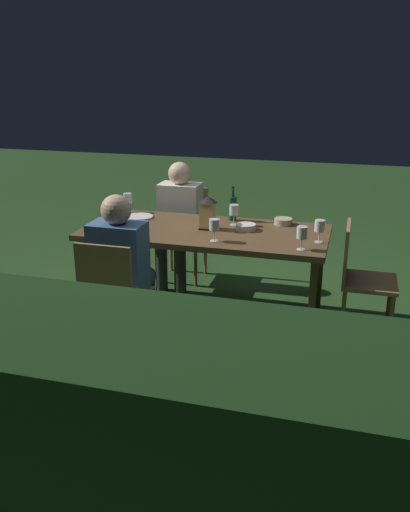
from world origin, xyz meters
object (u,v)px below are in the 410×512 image
at_px(bowl_olives, 283,221).
at_px(side_table, 331,446).
at_px(wine_glass_b, 320,227).
at_px(bowl_bread, 246,227).
at_px(person_in_cream, 178,218).
at_px(ice_bucket, 337,380).
at_px(person_in_blue, 123,263).
at_px(chair_side_right_b, 112,293).
at_px(plate_a, 140,217).
at_px(chair_side_left_b, 185,228).
at_px(wine_glass_c, 302,234).
at_px(dining_table, 205,236).
at_px(wine_glass_a, 234,211).
at_px(green_bottle_on_table, 232,208).
at_px(wine_glass_e, 214,226).
at_px(lantern_centerpiece, 208,211).
at_px(chair_head_near, 360,275).
at_px(wine_glass_d, 128,199).
at_px(plate_b, 132,228).

xyz_separation_m(bowl_olives, side_table, (-0.54, 2.32, -0.32)).
bearing_deg(wine_glass_b, bowl_bread, -16.05).
xyz_separation_m(person_in_cream, bowl_bread, (-0.75, 0.55, 0.13)).
bearing_deg(ice_bucket, person_in_blue, -41.57).
xyz_separation_m(chair_side_right_b, plate_a, (0.20, -1.02, 0.27)).
xyz_separation_m(chair_side_right_b, chair_side_left_b, (0.00, -1.65, 0.00)).
bearing_deg(person_in_blue, wine_glass_c, -165.04).
bearing_deg(dining_table, chair_side_right_b, 62.18).
distance_m(wine_glass_a, ice_bucket, 2.38).
height_order(chair_side_right_b, bowl_olives, chair_side_right_b).
distance_m(person_in_blue, wine_glass_a, 1.05).
bearing_deg(green_bottle_on_table, wine_glass_e, 90.24).
bearing_deg(bowl_bread, lantern_centerpiece, 8.65).
bearing_deg(person_in_cream, bowl_bread, 143.54).
relative_size(chair_side_left_b, wine_glass_a, 5.15).
relative_size(dining_table, ice_bucket, 5.62).
bearing_deg(chair_side_right_b, wine_glass_b, -151.23).
bearing_deg(plate_a, green_bottle_on_table, -170.18).
distance_m(wine_glass_b, bowl_bread, 0.61).
xyz_separation_m(wine_glass_b, wine_glass_e, (0.75, 0.18, 0.00)).
bearing_deg(bowl_bread, wine_glass_a, -42.94).
bearing_deg(bowl_bread, chair_head_near, 175.33).
distance_m(chair_side_right_b, chair_head_near, 1.84).
relative_size(person_in_blue, wine_glass_b, 6.80).
bearing_deg(dining_table, person_in_cream, -55.32).
height_order(chair_side_left_b, wine_glass_d, wine_glass_d).
xyz_separation_m(chair_side_right_b, lantern_centerpiece, (-0.45, -0.85, 0.41)).
bearing_deg(side_table, chair_head_near, -92.75).
xyz_separation_m(chair_side_left_b, wine_glass_c, (-1.22, 1.12, 0.38)).
bearing_deg(green_bottle_on_table, person_in_cream, -27.18).
relative_size(chair_side_left_b, bowl_bread, 5.59).
distance_m(wine_glass_d, wine_glass_e, 1.13).
height_order(chair_side_right_b, plate_a, chair_side_right_b).
relative_size(person_in_blue, person_in_cream, 1.00).
xyz_separation_m(wine_glass_b, wine_glass_d, (1.70, -0.44, 0.00)).
bearing_deg(chair_side_right_b, plate_b, -79.15).
height_order(bowl_olives, side_table, bowl_olives).
xyz_separation_m(green_bottle_on_table, ice_bucket, (-0.97, 2.33, -0.08)).
bearing_deg(wine_glass_a, chair_head_near, 169.51).
distance_m(lantern_centerpiece, wine_glass_d, 0.88).
xyz_separation_m(person_in_blue, chair_head_near, (-1.65, -0.63, -0.15)).
bearing_deg(wine_glass_c, dining_table, -20.87).
xyz_separation_m(wine_glass_e, plate_b, (0.71, -0.14, -0.11)).
bearing_deg(chair_head_near, wine_glass_d, -9.64).
xyz_separation_m(chair_side_left_b, ice_bucket, (-1.55, 2.83, 0.28)).
xyz_separation_m(person_in_blue, wine_glass_e, (-0.58, -0.35, 0.22)).
bearing_deg(lantern_centerpiece, bowl_bread, -171.35).
height_order(lantern_centerpiece, wine_glass_a, lantern_centerpiece).
distance_m(chair_head_near, wine_glass_a, 1.11).
distance_m(chair_side_right_b, wine_glass_e, 0.88).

